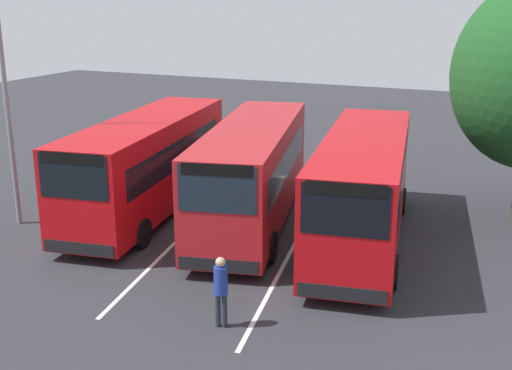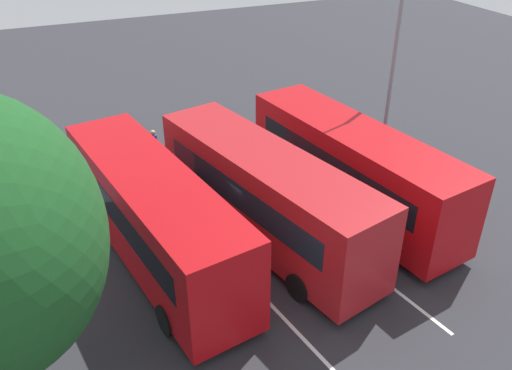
# 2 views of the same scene
# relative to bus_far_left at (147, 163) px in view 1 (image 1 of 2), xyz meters

# --- Properties ---
(ground_plane) EXTENTS (69.73, 69.73, 0.00)m
(ground_plane) POSITION_rel_bus_far_left_xyz_m (0.17, 3.85, -1.83)
(ground_plane) COLOR #2B2B30
(bus_far_left) EXTENTS (10.09, 3.93, 3.35)m
(bus_far_left) POSITION_rel_bus_far_left_xyz_m (0.00, 0.00, 0.00)
(bus_far_left) COLOR #B70C11
(bus_far_left) RESTS_ON ground
(bus_center_left) EXTENTS (10.11, 4.61, 3.35)m
(bus_center_left) POSITION_rel_bus_far_left_xyz_m (-0.47, 3.80, 0.00)
(bus_center_left) COLOR #AD191E
(bus_center_left) RESTS_ON ground
(bus_center_right) EXTENTS (10.09, 3.99, 3.35)m
(bus_center_right) POSITION_rel_bus_far_left_xyz_m (-0.24, 7.61, 0.00)
(bus_center_right) COLOR #B70C11
(bus_center_right) RESTS_ON ground
(pedestrian) EXTENTS (0.38, 0.38, 1.75)m
(pedestrian) POSITION_rel_bus_far_left_xyz_m (6.31, 6.07, -0.79)
(pedestrian) COLOR #232833
(pedestrian) RESTS_ON ground
(street_lamp) EXTENTS (1.10, 2.74, 8.94)m
(street_lamp) POSITION_rel_bus_far_left_xyz_m (2.65, -3.15, 3.30)
(street_lamp) COLOR gray
(street_lamp) RESTS_ON ground
(lane_stripe_outer_left) EXTENTS (14.11, 2.52, 0.01)m
(lane_stripe_outer_left) POSITION_rel_bus_far_left_xyz_m (0.17, 2.00, -1.82)
(lane_stripe_outer_left) COLOR silver
(lane_stripe_outer_left) RESTS_ON ground
(lane_stripe_inner_left) EXTENTS (14.11, 2.52, 0.01)m
(lane_stripe_inner_left) POSITION_rel_bus_far_left_xyz_m (0.17, 5.70, -1.82)
(lane_stripe_inner_left) COLOR silver
(lane_stripe_inner_left) RESTS_ON ground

